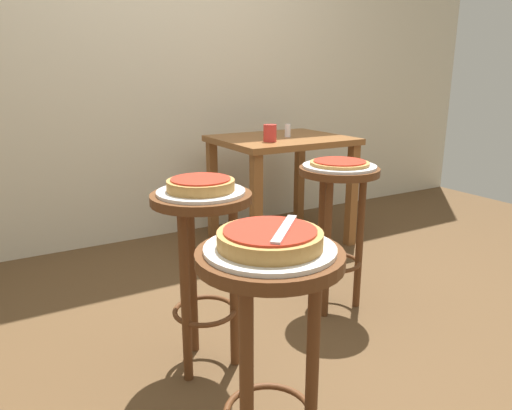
{
  "coord_description": "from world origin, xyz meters",
  "views": [
    {
      "loc": [
        -1.14,
        -1.65,
        1.16
      ],
      "look_at": [
        -0.23,
        -0.07,
        0.65
      ],
      "focal_mm": 33.48,
      "sensor_mm": 36.0,
      "label": 1
    }
  ],
  "objects_px": {
    "stool_foreground": "(269,319)",
    "cup_near_edge": "(270,133)",
    "dining_table": "(281,156)",
    "serving_plate_leftside": "(339,166)",
    "pizza_middle": "(201,184)",
    "serving_plate_middle": "(201,192)",
    "condiment_shaker": "(288,130)",
    "serving_plate_foreground": "(270,249)",
    "pizza_server_knife": "(285,229)",
    "pizza_foreground": "(270,238)",
    "stool_middle": "(203,242)",
    "pizza_leftside": "(340,163)",
    "stool_leftside": "(338,206)"
  },
  "relations": [
    {
      "from": "serving_plate_foreground",
      "to": "stool_middle",
      "type": "relative_size",
      "value": 0.47
    },
    {
      "from": "pizza_foreground",
      "to": "serving_plate_leftside",
      "type": "height_order",
      "value": "pizza_foreground"
    },
    {
      "from": "serving_plate_leftside",
      "to": "cup_near_edge",
      "type": "distance_m",
      "value": 0.83
    },
    {
      "from": "dining_table",
      "to": "cup_near_edge",
      "type": "distance_m",
      "value": 0.3
    },
    {
      "from": "cup_near_edge",
      "to": "serving_plate_leftside",
      "type": "bearing_deg",
      "value": -98.24
    },
    {
      "from": "serving_plate_middle",
      "to": "dining_table",
      "type": "distance_m",
      "value": 1.55
    },
    {
      "from": "pizza_server_knife",
      "to": "pizza_middle",
      "type": "bearing_deg",
      "value": 39.27
    },
    {
      "from": "serving_plate_middle",
      "to": "pizza_middle",
      "type": "distance_m",
      "value": 0.03
    },
    {
      "from": "serving_plate_leftside",
      "to": "pizza_leftside",
      "type": "relative_size",
      "value": 1.25
    },
    {
      "from": "serving_plate_foreground",
      "to": "dining_table",
      "type": "relative_size",
      "value": 0.4
    },
    {
      "from": "serving_plate_middle",
      "to": "cup_near_edge",
      "type": "relative_size",
      "value": 3.1
    },
    {
      "from": "stool_foreground",
      "to": "pizza_middle",
      "type": "distance_m",
      "value": 0.68
    },
    {
      "from": "pizza_middle",
      "to": "serving_plate_middle",
      "type": "bearing_deg",
      "value": -90.0
    },
    {
      "from": "condiment_shaker",
      "to": "pizza_server_knife",
      "type": "height_order",
      "value": "condiment_shaker"
    },
    {
      "from": "stool_leftside",
      "to": "dining_table",
      "type": "height_order",
      "value": "dining_table"
    },
    {
      "from": "serving_plate_foreground",
      "to": "pizza_foreground",
      "type": "distance_m",
      "value": 0.03
    },
    {
      "from": "serving_plate_foreground",
      "to": "pizza_server_knife",
      "type": "relative_size",
      "value": 1.53
    },
    {
      "from": "pizza_foreground",
      "to": "serving_plate_middle",
      "type": "xyz_separation_m",
      "value": [
        0.09,
        0.64,
        -0.03
      ]
    },
    {
      "from": "pizza_foreground",
      "to": "stool_leftside",
      "type": "distance_m",
      "value": 1.18
    },
    {
      "from": "pizza_middle",
      "to": "cup_near_edge",
      "type": "height_order",
      "value": "cup_near_edge"
    },
    {
      "from": "serving_plate_foreground",
      "to": "pizza_leftside",
      "type": "distance_m",
      "value": 1.16
    },
    {
      "from": "pizza_middle",
      "to": "condiment_shaker",
      "type": "height_order",
      "value": "condiment_shaker"
    },
    {
      "from": "serving_plate_middle",
      "to": "condiment_shaker",
      "type": "xyz_separation_m",
      "value": [
        1.11,
        1.08,
        0.05
      ]
    },
    {
      "from": "serving_plate_foreground",
      "to": "condiment_shaker",
      "type": "height_order",
      "value": "condiment_shaker"
    },
    {
      "from": "pizza_foreground",
      "to": "serving_plate_foreground",
      "type": "bearing_deg",
      "value": -135.0
    },
    {
      "from": "pizza_foreground",
      "to": "pizza_leftside",
      "type": "bearing_deg",
      "value": 41.61
    },
    {
      "from": "serving_plate_foreground",
      "to": "serving_plate_middle",
      "type": "distance_m",
      "value": 0.64
    },
    {
      "from": "pizza_foreground",
      "to": "stool_middle",
      "type": "bearing_deg",
      "value": 81.72
    },
    {
      "from": "dining_table",
      "to": "condiment_shaker",
      "type": "xyz_separation_m",
      "value": [
        0.04,
        -0.02,
        0.17
      ]
    },
    {
      "from": "serving_plate_foreground",
      "to": "condiment_shaker",
      "type": "bearing_deg",
      "value": 54.91
    },
    {
      "from": "stool_foreground",
      "to": "stool_leftside",
      "type": "distance_m",
      "value": 1.16
    },
    {
      "from": "pizza_server_knife",
      "to": "dining_table",
      "type": "bearing_deg",
      "value": 11.74
    },
    {
      "from": "stool_foreground",
      "to": "pizza_middle",
      "type": "xyz_separation_m",
      "value": [
        0.09,
        0.64,
        0.23
      ]
    },
    {
      "from": "dining_table",
      "to": "serving_plate_leftside",
      "type": "bearing_deg",
      "value": -107.39
    },
    {
      "from": "pizza_middle",
      "to": "dining_table",
      "type": "relative_size",
      "value": 0.3
    },
    {
      "from": "stool_foreground",
      "to": "pizza_server_knife",
      "type": "xyz_separation_m",
      "value": [
        0.03,
        -0.02,
        0.25
      ]
    },
    {
      "from": "serving_plate_foreground",
      "to": "serving_plate_leftside",
      "type": "distance_m",
      "value": 1.16
    },
    {
      "from": "serving_plate_foreground",
      "to": "condiment_shaker",
      "type": "distance_m",
      "value": 2.1
    },
    {
      "from": "stool_leftside",
      "to": "pizza_middle",
      "type": "bearing_deg",
      "value": -170.18
    },
    {
      "from": "serving_plate_leftside",
      "to": "pizza_middle",
      "type": "bearing_deg",
      "value": -170.18
    },
    {
      "from": "pizza_foreground",
      "to": "condiment_shaker",
      "type": "distance_m",
      "value": 2.1
    },
    {
      "from": "pizza_leftside",
      "to": "serving_plate_middle",
      "type": "bearing_deg",
      "value": -170.18
    },
    {
      "from": "pizza_leftside",
      "to": "condiment_shaker",
      "type": "xyz_separation_m",
      "value": [
        0.34,
        0.95,
        0.04
      ]
    },
    {
      "from": "pizza_middle",
      "to": "pizza_leftside",
      "type": "bearing_deg",
      "value": 9.82
    },
    {
      "from": "pizza_leftside",
      "to": "stool_leftside",
      "type": "bearing_deg",
      "value": 0.0
    },
    {
      "from": "stool_middle",
      "to": "pizza_server_knife",
      "type": "xyz_separation_m",
      "value": [
        -0.06,
        -0.66,
        0.25
      ]
    },
    {
      "from": "pizza_foreground",
      "to": "stool_foreground",
      "type": "bearing_deg",
      "value": -123.69
    },
    {
      "from": "stool_foreground",
      "to": "cup_near_edge",
      "type": "height_order",
      "value": "cup_near_edge"
    },
    {
      "from": "condiment_shaker",
      "to": "pizza_leftside",
      "type": "bearing_deg",
      "value": -109.7
    },
    {
      "from": "stool_foreground",
      "to": "pizza_middle",
      "type": "relative_size",
      "value": 2.86
    }
  ]
}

